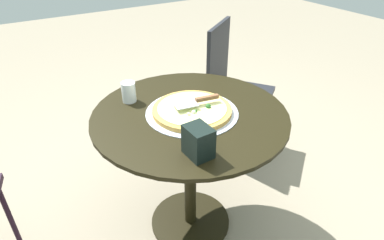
{
  "coord_description": "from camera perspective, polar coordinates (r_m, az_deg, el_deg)",
  "views": [
    {
      "loc": [
        0.65,
        1.08,
        1.45
      ],
      "look_at": [
        -0.01,
        0.01,
        0.67
      ],
      "focal_mm": 30.58,
      "sensor_mm": 36.0,
      "label": 1
    }
  ],
  "objects": [
    {
      "name": "drinking_cup",
      "position": [
        1.57,
        -10.97,
        4.82
      ],
      "size": [
        0.07,
        0.07,
        0.1
      ],
      "primitive_type": "cylinder",
      "color": "white",
      "rests_on": "patio_table"
    },
    {
      "name": "pizza_on_tray",
      "position": [
        1.46,
        0.01,
        1.7
      ],
      "size": [
        0.41,
        0.41,
        0.04
      ],
      "color": "silver",
      "rests_on": "patio_table"
    },
    {
      "name": "patio_table",
      "position": [
        1.56,
        -0.33,
        -4.1
      ],
      "size": [
        0.88,
        0.88,
        0.71
      ],
      "color": "black",
      "rests_on": "ground"
    },
    {
      "name": "napkin_dispenser",
      "position": [
        1.17,
        1.11,
        -3.79
      ],
      "size": [
        0.09,
        0.11,
        0.12
      ],
      "primitive_type": "cube",
      "rotation": [
        0.0,
        0.0,
        4.75
      ],
      "color": "black",
      "rests_on": "patio_table"
    },
    {
      "name": "pizza_server",
      "position": [
        1.46,
        0.85,
        3.39
      ],
      "size": [
        0.22,
        0.1,
        0.02
      ],
      "color": "silver",
      "rests_on": "pizza_on_tray"
    },
    {
      "name": "ground_plane",
      "position": [
        1.92,
        -0.28,
        -17.25
      ],
      "size": [
        10.0,
        10.0,
        0.0
      ],
      "primitive_type": "plane",
      "color": "gray"
    },
    {
      "name": "patio_chair_far",
      "position": [
        2.24,
        6.88,
        6.61
      ],
      "size": [
        0.54,
        0.54,
        0.89
      ],
      "color": "black",
      "rests_on": "ground"
    }
  ]
}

